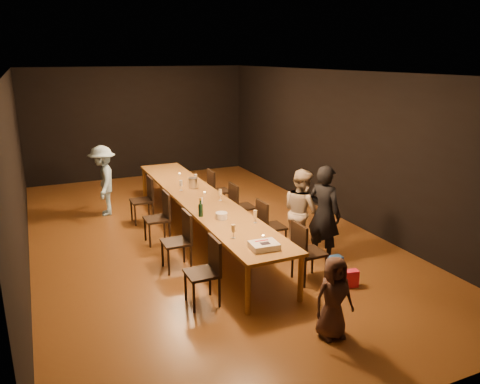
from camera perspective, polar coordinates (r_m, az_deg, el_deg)
name	(u,v)px	position (r m, az deg, el deg)	size (l,w,h in m)	color
ground	(202,235)	(8.92, -4.68, -5.27)	(10.00, 10.00, 0.00)	#4F2913
room_shell	(199,126)	(8.39, -5.00, 8.05)	(6.04, 10.04, 3.02)	black
table	(201,200)	(8.69, -4.78, -0.96)	(0.90, 6.00, 0.75)	olive
chair_right_0	(309,252)	(7.09, 8.47, -7.20)	(0.42, 0.42, 0.93)	black
chair_right_1	(272,226)	(8.05, 3.88, -4.15)	(0.42, 0.42, 0.93)	black
chair_right_2	(243,206)	(9.06, 0.32, -1.74)	(0.42, 0.42, 0.93)	black
chair_right_3	(220,191)	(10.12, -2.50, 0.18)	(0.42, 0.42, 0.93)	black
chair_left_0	(202,272)	(6.40, -4.67, -9.75)	(0.42, 0.42, 0.93)	black
chair_left_1	(176,241)	(7.45, -7.81, -5.99)	(0.42, 0.42, 0.93)	black
chair_left_2	(157,218)	(8.54, -10.13, -3.16)	(0.42, 0.42, 0.93)	black
chair_left_3	(142,200)	(9.65, -11.92, -0.98)	(0.42, 0.42, 0.93)	black
woman_birthday	(324,214)	(7.70, 10.21, -2.64)	(0.59, 0.39, 1.62)	black
woman_tan	(301,211)	(7.99, 7.50, -2.36)	(0.71, 0.56, 1.47)	#BBA88C
man_blue	(103,181)	(10.24, -16.32, 1.34)	(0.96, 0.55, 1.49)	#95C6E7
child	(334,298)	(5.78, 11.35, -12.52)	(0.50, 0.33, 1.03)	#452E26
gift_bag_red	(351,279)	(7.15, 13.33, -10.24)	(0.22, 0.12, 0.26)	#E32244
gift_bag_blue	(335,265)	(7.52, 11.48, -8.69)	(0.22, 0.15, 0.28)	#24509D
birthday_cake	(264,245)	(6.39, 2.95, -6.53)	(0.39, 0.32, 0.09)	white
plate_stack	(221,216)	(7.50, -2.27, -2.91)	(0.19, 0.19, 0.11)	white
champagne_bottle	(201,207)	(7.61, -4.82, -1.86)	(0.07, 0.07, 0.31)	black
ice_bucket	(193,183)	(9.31, -5.76, 1.13)	(0.18, 0.18, 0.20)	silver
wineglass_0	(233,231)	(6.71, -0.81, -4.82)	(0.06, 0.06, 0.21)	beige
wineglass_1	(255,217)	(7.32, 1.87, -3.01)	(0.06, 0.06, 0.21)	beige
wineglass_2	(201,204)	(7.97, -4.75, -1.42)	(0.06, 0.06, 0.21)	silver
wineglass_3	(220,195)	(8.44, -2.41, -0.37)	(0.06, 0.06, 0.21)	beige
wineglass_4	(181,185)	(9.14, -7.21, 0.81)	(0.06, 0.06, 0.21)	silver
wineglass_5	(196,179)	(9.56, -5.42, 1.56)	(0.06, 0.06, 0.21)	silver
tealight_near	(263,236)	(6.77, 2.84, -5.44)	(0.05, 0.05, 0.03)	#B2B7B2
tealight_mid	(205,193)	(8.91, -4.34, -0.09)	(0.05, 0.05, 0.03)	#B2B7B2
tealight_far	(180,174)	(10.38, -7.38, 2.18)	(0.05, 0.05, 0.03)	#B2B7B2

